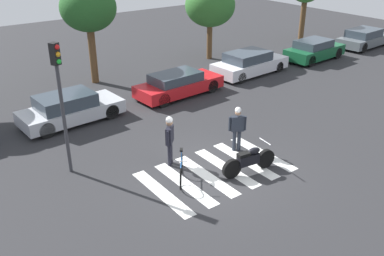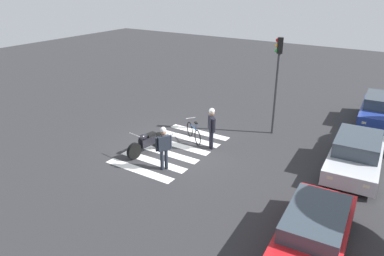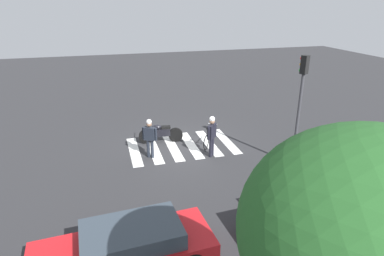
% 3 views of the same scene
% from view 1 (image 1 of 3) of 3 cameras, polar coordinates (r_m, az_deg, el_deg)
% --- Properties ---
extents(ground_plane, '(60.00, 60.00, 0.00)m').
position_cam_1_polar(ground_plane, '(14.99, 3.27, -5.84)').
color(ground_plane, '#2B2B2D').
extents(police_motorcycle, '(2.13, 0.62, 1.07)m').
position_cam_1_polar(police_motorcycle, '(14.81, 7.64, -4.33)').
color(police_motorcycle, black).
rests_on(police_motorcycle, ground_plane).
extents(leaning_bicycle, '(1.08, 1.41, 1.02)m').
position_cam_1_polar(leaning_bicycle, '(14.32, -1.46, -5.61)').
color(leaning_bicycle, black).
rests_on(leaning_bicycle, ground_plane).
extents(officer_on_foot, '(0.59, 0.42, 1.79)m').
position_cam_1_polar(officer_on_foot, '(15.98, 6.09, 0.30)').
color(officer_on_foot, '#1E232D').
rests_on(officer_on_foot, ground_plane).
extents(officer_by_motorcycle, '(0.52, 0.51, 1.87)m').
position_cam_1_polar(officer_by_motorcycle, '(14.92, -3.00, -1.20)').
color(officer_by_motorcycle, black).
rests_on(officer_by_motorcycle, ground_plane).
extents(crosswalk_stripes, '(4.95, 3.15, 0.01)m').
position_cam_1_polar(crosswalk_stripes, '(14.99, 3.27, -5.82)').
color(crosswalk_stripes, silver).
rests_on(crosswalk_stripes, ground_plane).
extents(car_silver_sedan, '(4.50, 2.10, 1.32)m').
position_cam_1_polar(car_silver_sedan, '(19.20, -16.04, 2.50)').
color(car_silver_sedan, black).
rests_on(car_silver_sedan, ground_plane).
extents(car_red_convertible, '(4.69, 1.99, 1.23)m').
position_cam_1_polar(car_red_convertible, '(21.55, -1.83, 5.89)').
color(car_red_convertible, black).
rests_on(car_red_convertible, ground_plane).
extents(car_white_van, '(4.78, 2.18, 1.34)m').
position_cam_1_polar(car_white_van, '(25.12, 7.69, 8.58)').
color(car_white_van, black).
rests_on(car_white_van, ground_plane).
extents(car_green_compact, '(4.33, 2.05, 1.33)m').
position_cam_1_polar(car_green_compact, '(28.83, 16.05, 10.00)').
color(car_green_compact, black).
rests_on(car_green_compact, ground_plane).
extents(car_grey_coupe, '(4.56, 2.15, 1.31)m').
position_cam_1_polar(car_grey_coupe, '(33.29, 22.07, 11.08)').
color(car_grey_coupe, black).
rests_on(car_grey_coupe, ground_plane).
extents(traffic_light_pole, '(0.32, 0.36, 4.56)m').
position_cam_1_polar(traffic_light_pole, '(14.31, -17.24, 4.93)').
color(traffic_light_pole, '#38383D').
rests_on(traffic_light_pole, ground_plane).
extents(street_tree_mid, '(2.91, 2.91, 5.27)m').
position_cam_1_polar(street_tree_mid, '(23.34, -13.73, 15.27)').
color(street_tree_mid, brown).
rests_on(street_tree_mid, ground_plane).
extents(street_tree_far, '(3.12, 3.12, 4.72)m').
position_cam_1_polar(street_tree_far, '(27.54, 2.44, 16.06)').
color(street_tree_far, brown).
rests_on(street_tree_far, ground_plane).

